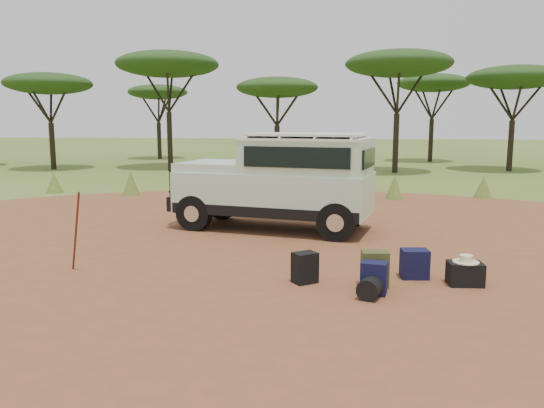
# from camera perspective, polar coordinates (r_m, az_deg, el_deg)

# --- Properties ---
(ground) EXTENTS (140.00, 140.00, 0.00)m
(ground) POSITION_cam_1_polar(r_m,az_deg,el_deg) (9.68, 0.20, -6.41)
(ground) COLOR #4C6624
(ground) RESTS_ON ground
(dirt_clearing) EXTENTS (23.00, 23.00, 0.01)m
(dirt_clearing) POSITION_cam_1_polar(r_m,az_deg,el_deg) (9.68, 0.20, -6.38)
(dirt_clearing) COLOR brown
(dirt_clearing) RESTS_ON ground
(grass_fringe) EXTENTS (36.60, 1.60, 0.90)m
(grass_fringe) POSITION_cam_1_polar(r_m,az_deg,el_deg) (18.10, 3.81, 2.04)
(grass_fringe) COLOR #4C6624
(grass_fringe) RESTS_ON ground
(acacia_treeline) EXTENTS (46.70, 13.20, 6.26)m
(acacia_treeline) POSITION_cam_1_polar(r_m,az_deg,el_deg) (29.17, 6.46, 13.39)
(acacia_treeline) COLOR black
(acacia_treeline) RESTS_ON ground
(safari_vehicle) EXTENTS (4.96, 2.80, 2.28)m
(safari_vehicle) POSITION_cam_1_polar(r_m,az_deg,el_deg) (12.51, 0.88, 2.22)
(safari_vehicle) COLOR #BBDABA
(safari_vehicle) RESTS_ON ground
(walking_staff) EXTENTS (0.42, 0.40, 1.42)m
(walking_staff) POSITION_cam_1_polar(r_m,az_deg,el_deg) (9.53, -20.34, -2.82)
(walking_staff) COLOR #612717
(walking_staff) RESTS_ON ground
(backpack_black) EXTENTS (0.45, 0.43, 0.50)m
(backpack_black) POSITION_cam_1_polar(r_m,az_deg,el_deg) (8.49, 3.55, -6.87)
(backpack_black) COLOR black
(backpack_black) RESTS_ON ground
(backpack_navy) EXTENTS (0.42, 0.34, 0.49)m
(backpack_navy) POSITION_cam_1_polar(r_m,az_deg,el_deg) (8.09, 10.91, -7.84)
(backpack_navy) COLOR #111238
(backpack_navy) RESTS_ON ground
(backpack_olive) EXTENTS (0.43, 0.33, 0.57)m
(backpack_olive) POSITION_cam_1_polar(r_m,az_deg,el_deg) (8.43, 10.99, -6.89)
(backpack_olive) COLOR #444921
(backpack_olive) RESTS_ON ground
(duffel_navy) EXTENTS (0.46, 0.37, 0.48)m
(duffel_navy) POSITION_cam_1_polar(r_m,az_deg,el_deg) (9.03, 15.08, -6.25)
(duffel_navy) COLOR #111238
(duffel_navy) RESTS_ON ground
(hard_case) EXTENTS (0.54, 0.40, 0.37)m
(hard_case) POSITION_cam_1_polar(r_m,az_deg,el_deg) (8.91, 20.06, -7.07)
(hard_case) COLOR black
(hard_case) RESTS_ON ground
(stuff_sack) EXTENTS (0.41, 0.41, 0.32)m
(stuff_sack) POSITION_cam_1_polar(r_m,az_deg,el_deg) (7.89, 10.47, -8.92)
(stuff_sack) COLOR black
(stuff_sack) RESTS_ON ground
(safari_hat) EXTENTS (0.40, 0.40, 0.12)m
(safari_hat) POSITION_cam_1_polar(r_m,az_deg,el_deg) (8.85, 20.14, -5.65)
(safari_hat) COLOR beige
(safari_hat) RESTS_ON hard_case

